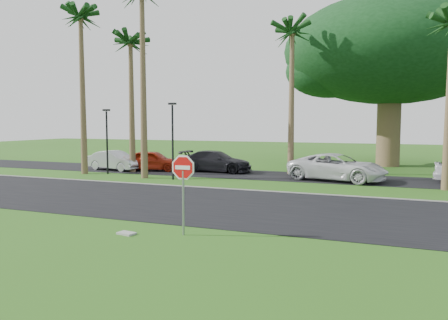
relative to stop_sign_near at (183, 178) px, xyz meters
name	(u,v)px	position (x,y,z in m)	size (l,w,h in m)	color
ground	(208,215)	(-0.50, 3.00, -1.77)	(120.00, 120.00, 0.00)	#2B5816
road	(227,205)	(-0.50, 5.00, -1.76)	(120.00, 8.00, 0.02)	black
parking_strip	(285,176)	(-0.50, 15.50, -1.76)	(120.00, 5.00, 0.02)	black
curb	(255,190)	(-0.50, 9.05, -1.74)	(120.00, 0.12, 0.06)	gray
stop_sign_near	(183,178)	(0.00, 0.00, 0.00)	(1.05, 0.07, 2.62)	gray
palm_left_far	(81,21)	(-13.50, 12.00, 8.36)	(5.00, 5.00, 11.50)	brown
palm_left_mid	(131,46)	(-11.00, 14.00, 6.90)	(5.00, 5.00, 10.00)	brown
palm_center	(292,35)	(-0.50, 17.00, 7.39)	(5.00, 5.00, 10.50)	brown
canopy_tree	(391,52)	(5.50, 25.00, 7.17)	(16.50, 16.50, 13.12)	brown
streetlight_left	(107,137)	(-12.00, 12.50, 0.72)	(0.45, 0.25, 4.34)	black
streetlight_right	(173,136)	(-6.50, 11.50, 0.88)	(0.45, 0.25, 4.64)	black
car_silver	(115,161)	(-12.78, 14.46, -1.08)	(1.47, 4.23, 1.39)	silver
car_red	(153,161)	(-10.10, 15.19, -1.05)	(1.72, 4.27, 1.45)	#9D200D
car_dark	(216,162)	(-5.59, 16.16, -1.04)	(2.05, 5.04, 1.46)	black
car_minivan	(337,167)	(2.86, 14.55, -0.98)	(2.64, 5.73, 1.59)	silver
utility_slab	(126,233)	(-1.69, -0.58, -1.74)	(0.55, 0.35, 0.06)	gray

